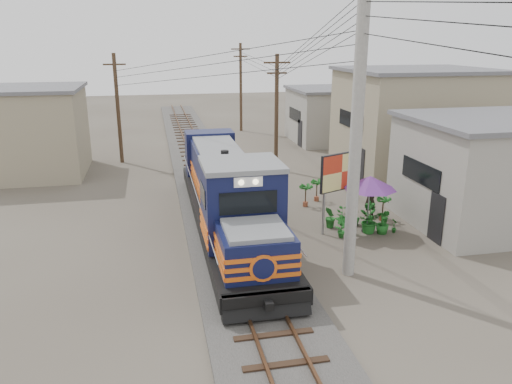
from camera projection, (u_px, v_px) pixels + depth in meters
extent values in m
plane|color=#473F35|center=(247.00, 276.00, 17.19)|extent=(120.00, 120.00, 0.00)
cube|color=#595651|center=(212.00, 191.00, 26.52)|extent=(3.60, 70.00, 0.16)
cube|color=#51331E|center=(202.00, 188.00, 26.36)|extent=(0.08, 70.00, 0.12)
cube|color=#51331E|center=(222.00, 187.00, 26.57)|extent=(0.08, 70.00, 0.12)
cube|color=black|center=(228.00, 215.00, 21.03)|extent=(2.70, 14.92, 0.51)
cube|color=black|center=(249.00, 268.00, 16.75)|extent=(2.05, 2.98, 0.61)
cube|color=black|center=(214.00, 190.00, 25.47)|extent=(2.05, 2.98, 0.61)
cube|color=#0F1439|center=(255.00, 252.00, 15.39)|extent=(2.22, 2.24, 1.40)
cube|color=#0F1439|center=(242.00, 206.00, 17.35)|extent=(2.65, 2.42, 2.89)
cube|color=slate|center=(241.00, 164.00, 16.91)|extent=(2.70, 2.55, 0.17)
cube|color=black|center=(248.00, 203.00, 16.05)|extent=(1.89, 0.06, 0.75)
cube|color=white|center=(248.00, 182.00, 15.84)|extent=(0.93, 0.06, 0.33)
cube|color=#0F1439|center=(220.00, 174.00, 22.87)|extent=(2.11, 9.14, 2.14)
cube|color=slate|center=(219.00, 150.00, 22.54)|extent=(1.89, 9.14, 0.17)
cube|color=orange|center=(227.00, 203.00, 20.88)|extent=(2.74, 14.92, 0.13)
cube|color=orange|center=(227.00, 197.00, 20.79)|extent=(2.74, 14.92, 0.13)
cube|color=orange|center=(227.00, 190.00, 20.71)|extent=(2.74, 14.92, 0.13)
cylinder|color=#9E9B93|center=(356.00, 132.00, 15.93)|extent=(0.40, 0.40, 10.00)
cylinder|color=#4C3826|center=(276.00, 114.00, 30.13)|extent=(0.24, 0.24, 7.00)
cube|color=#4C3826|center=(277.00, 63.00, 29.25)|extent=(1.60, 0.10, 0.10)
cube|color=#4C3826|center=(277.00, 73.00, 29.43)|extent=(1.20, 0.10, 0.10)
cylinder|color=#4C3826|center=(241.00, 88.00, 43.22)|extent=(0.24, 0.24, 7.50)
cube|color=#4C3826|center=(240.00, 49.00, 42.26)|extent=(1.60, 0.10, 0.10)
cube|color=#4C3826|center=(241.00, 56.00, 42.43)|extent=(1.20, 0.10, 0.10)
cylinder|color=#4C3826|center=(118.00, 109.00, 32.03)|extent=(0.24, 0.24, 7.00)
cube|color=#4C3826|center=(114.00, 61.00, 31.14)|extent=(1.60, 0.10, 0.10)
cube|color=#4C3826|center=(115.00, 71.00, 31.32)|extent=(1.20, 0.10, 0.10)
cube|color=gray|center=(494.00, 174.00, 21.57)|extent=(7.00, 6.00, 4.50)
cube|color=slate|center=(502.00, 120.00, 20.88)|extent=(7.35, 6.30, 0.20)
cube|color=black|center=(421.00, 173.00, 20.82)|extent=(0.05, 3.00, 0.90)
cube|color=gray|center=(413.00, 123.00, 29.97)|extent=(8.00, 7.00, 6.00)
cube|color=slate|center=(418.00, 70.00, 29.05)|extent=(8.40, 7.35, 0.20)
cube|color=black|center=(351.00, 120.00, 29.09)|extent=(0.05, 3.50, 0.90)
cube|color=gray|center=(332.00, 116.00, 39.32)|extent=(6.00, 6.00, 4.00)
cube|color=slate|center=(333.00, 89.00, 38.71)|extent=(6.30, 6.30, 0.20)
cube|color=black|center=(295.00, 115.00, 38.68)|extent=(0.05, 3.00, 0.90)
cube|color=gray|center=(30.00, 133.00, 29.48)|extent=(6.00, 6.00, 5.00)
cube|color=slate|center=(24.00, 88.00, 28.71)|extent=(6.30, 6.30, 0.20)
cylinder|color=#99999E|center=(324.00, 206.00, 20.55)|extent=(0.10, 0.10, 2.48)
cylinder|color=#99999E|center=(354.00, 198.00, 21.53)|extent=(0.10, 0.10, 2.48)
cube|color=black|center=(341.00, 172.00, 20.64)|extent=(2.05, 0.98, 1.59)
cube|color=red|center=(341.00, 172.00, 20.62)|extent=(1.94, 0.90, 1.49)
cylinder|color=black|center=(367.00, 230.00, 21.17)|extent=(0.44, 0.44, 0.10)
cylinder|color=#99999E|center=(368.00, 207.00, 20.86)|extent=(0.05, 0.05, 2.22)
cone|color=#5D2777|center=(370.00, 182.00, 20.55)|extent=(2.59, 2.59, 0.56)
imported|color=black|center=(370.00, 198.00, 22.81)|extent=(0.73, 0.60, 1.74)
imported|color=#1C631F|center=(341.00, 227.00, 20.41)|extent=(0.55, 0.41, 0.97)
imported|color=#1C631F|center=(353.00, 226.00, 20.80)|extent=(0.50, 0.48, 0.71)
imported|color=#1C631F|center=(368.00, 221.00, 20.91)|extent=(1.22, 1.27, 1.08)
imported|color=#1C631F|center=(382.00, 223.00, 20.84)|extent=(0.76, 0.76, 0.97)
imported|color=#1C631F|center=(394.00, 225.00, 20.99)|extent=(0.27, 0.36, 0.64)
imported|color=#1C631F|center=(330.00, 217.00, 21.45)|extent=(0.54, 0.62, 0.97)
imported|color=#1C631F|center=(343.00, 217.00, 21.83)|extent=(0.91, 0.91, 0.77)
imported|color=#1C631F|center=(355.00, 216.00, 21.85)|extent=(0.59, 0.59, 0.78)
imported|color=#1C631F|center=(370.00, 212.00, 22.03)|extent=(0.62, 0.49, 1.03)
imported|color=#1C631F|center=(386.00, 217.00, 22.01)|extent=(0.44, 0.45, 0.64)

